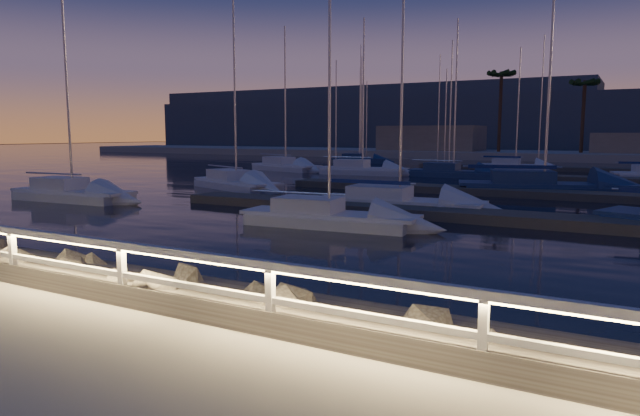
# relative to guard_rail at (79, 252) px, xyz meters

# --- Properties ---
(ground) EXTENTS (400.00, 400.00, 0.00)m
(ground) POSITION_rel_guard_rail_xyz_m (0.07, 0.00, -0.77)
(ground) COLOR gray
(ground) RESTS_ON ground
(harbor_water) EXTENTS (400.00, 440.00, 0.60)m
(harbor_water) POSITION_rel_guard_rail_xyz_m (0.07, 31.22, -1.74)
(harbor_water) COLOR black
(harbor_water) RESTS_ON ground
(guard_rail) EXTENTS (44.11, 0.12, 1.06)m
(guard_rail) POSITION_rel_guard_rail_xyz_m (0.00, 0.00, 0.00)
(guard_rail) COLOR white
(guard_rail) RESTS_ON ground
(riprap) EXTENTS (36.73, 2.59, 1.22)m
(riprap) POSITION_rel_guard_rail_xyz_m (5.80, 1.35, -0.96)
(riprap) COLOR slate
(riprap) RESTS_ON ground
(floating_docks) EXTENTS (22.00, 36.00, 0.40)m
(floating_docks) POSITION_rel_guard_rail_xyz_m (0.07, 32.50, -1.17)
(floating_docks) COLOR #554F46
(floating_docks) RESTS_ON ground
(far_shore) EXTENTS (160.00, 14.00, 5.20)m
(far_shore) POSITION_rel_guard_rail_xyz_m (-0.06, 74.05, -0.48)
(far_shore) COLOR gray
(far_shore) RESTS_ON ground
(palm_left) EXTENTS (3.00, 3.00, 11.20)m
(palm_left) POSITION_rel_guard_rail_xyz_m (-7.93, 72.00, 9.36)
(palm_left) COLOR #442E20
(palm_left) RESTS_ON ground
(palm_center) EXTENTS (3.00, 3.00, 9.70)m
(palm_center) POSITION_rel_guard_rail_xyz_m (2.07, 73.00, 8.01)
(palm_center) COLOR #442E20
(palm_center) RESTS_ON ground
(distant_hills) EXTENTS (230.00, 37.50, 18.00)m
(distant_hills) POSITION_rel_guard_rail_xyz_m (-22.06, 133.69, 3.96)
(distant_hills) COLOR #384457
(distant_hills) RESTS_ON ground
(sailboat_a) EXTENTS (7.18, 2.59, 12.08)m
(sailboat_a) POSITION_rel_guard_rail_xyz_m (-16.99, 12.69, -0.94)
(sailboat_a) COLOR silver
(sailboat_a) RESTS_ON ground
(sailboat_b) EXTENTS (6.87, 2.64, 11.44)m
(sailboat_b) POSITION_rel_guard_rail_xyz_m (-1.61, 11.98, -0.97)
(sailboat_b) COLOR silver
(sailboat_b) RESTS_ON ground
(sailboat_c) EXTENTS (7.57, 2.64, 12.65)m
(sailboat_c) POSITION_rel_guard_rail_xyz_m (-0.94, 17.40, -0.97)
(sailboat_c) COLOR silver
(sailboat_c) RESTS_ON ground
(sailboat_e) EXTENTS (7.69, 2.83, 12.90)m
(sailboat_e) POSITION_rel_guard_rail_xyz_m (-11.87, 36.95, -0.92)
(sailboat_e) COLOR silver
(sailboat_e) RESTS_ON ground
(sailboat_f) EXTENTS (7.76, 4.79, 12.85)m
(sailboat_f) POSITION_rel_guard_rail_xyz_m (-13.46, 21.89, -0.94)
(sailboat_f) COLOR silver
(sailboat_f) RESTS_ON ground
(sailboat_g) EXTENTS (9.81, 5.34, 16.05)m
(sailboat_g) POSITION_rel_guard_rail_xyz_m (3.65, 28.06, -0.90)
(sailboat_g) COLOR navy
(sailboat_g) RESTS_ON ground
(sailboat_i) EXTENTS (7.96, 4.29, 13.14)m
(sailboat_i) POSITION_rel_guard_rail_xyz_m (-20.14, 37.99, -0.91)
(sailboat_i) COLOR silver
(sailboat_i) RESTS_ON ground
(sailboat_j) EXTENTS (7.29, 2.41, 12.29)m
(sailboat_j) POSITION_rel_guard_rail_xyz_m (-4.42, 37.98, -0.95)
(sailboat_j) COLOR navy
(sailboat_j) RESTS_ON ground
(sailboat_m) EXTENTS (6.64, 3.41, 10.96)m
(sailboat_m) POSITION_rel_guard_rail_xyz_m (-20.10, 53.86, -0.96)
(sailboat_m) COLOR navy
(sailboat_m) RESTS_ON ground
(sailboat_n) EXTENTS (6.76, 2.15, 11.44)m
(sailboat_n) POSITION_rel_guard_rail_xyz_m (-1.83, 49.81, -0.97)
(sailboat_n) COLOR silver
(sailboat_n) RESTS_ON ground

